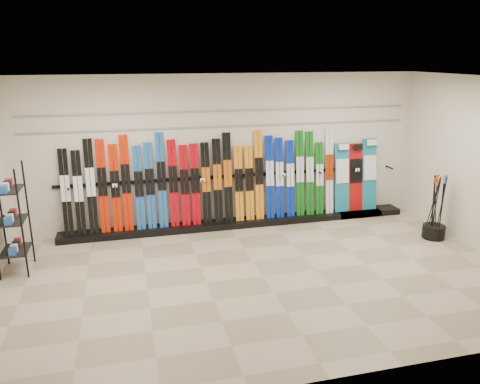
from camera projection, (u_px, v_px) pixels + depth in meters
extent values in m
plane|color=gray|center=(262.00, 276.00, 7.33)|extent=(8.00, 8.00, 0.00)
plane|color=beige|center=(227.00, 151.00, 9.23)|extent=(8.00, 0.00, 8.00)
plane|color=silver|center=(265.00, 80.00, 6.48)|extent=(8.00, 8.00, 0.00)
cube|color=black|center=(241.00, 223.00, 9.48)|extent=(8.00, 0.40, 0.12)
cube|color=black|center=(66.00, 193.00, 8.53)|extent=(0.17, 0.24, 1.60)
cube|color=black|center=(79.00, 193.00, 8.58)|extent=(0.17, 0.24, 1.56)
cube|color=black|center=(91.00, 187.00, 8.62)|extent=(0.17, 0.26, 1.76)
cube|color=red|center=(103.00, 186.00, 8.67)|extent=(0.17, 0.26, 1.74)
cube|color=red|center=(115.00, 188.00, 8.73)|extent=(0.17, 0.25, 1.64)
cube|color=red|center=(126.00, 183.00, 8.77)|extent=(0.17, 0.27, 1.80)
cube|color=#1B539B|center=(139.00, 188.00, 8.84)|extent=(0.17, 0.24, 1.59)
cube|color=#1B539B|center=(150.00, 186.00, 8.88)|extent=(0.17, 0.25, 1.64)
cube|color=#1B539B|center=(162.00, 181.00, 8.92)|extent=(0.17, 0.27, 1.81)
cube|color=#BA010C|center=(173.00, 183.00, 8.98)|extent=(0.17, 0.25, 1.68)
cube|color=#BA010C|center=(185.00, 186.00, 9.04)|extent=(0.17, 0.24, 1.56)
cube|color=#BA010C|center=(195.00, 184.00, 9.09)|extent=(0.17, 0.24, 1.58)
cube|color=black|center=(206.00, 183.00, 9.14)|extent=(0.17, 0.24, 1.59)
cube|color=black|center=(217.00, 181.00, 9.19)|extent=(0.17, 0.25, 1.66)
cube|color=black|center=(228.00, 178.00, 9.23)|extent=(0.17, 0.26, 1.76)
cube|color=orange|center=(239.00, 184.00, 9.30)|extent=(0.17, 0.23, 1.50)
cube|color=orange|center=(249.00, 183.00, 9.35)|extent=(0.17, 0.23, 1.50)
cube|color=orange|center=(259.00, 175.00, 9.38)|extent=(0.17, 0.27, 1.78)
cube|color=#06239F|center=(270.00, 177.00, 9.44)|extent=(0.17, 0.25, 1.67)
cube|color=#06239F|center=(279.00, 178.00, 9.49)|extent=(0.17, 0.24, 1.62)
cube|color=#06239F|center=(290.00, 179.00, 9.55)|extent=(0.17, 0.24, 1.56)
cube|color=#0E5C12|center=(300.00, 174.00, 9.59)|extent=(0.17, 0.26, 1.74)
cube|color=#0E5C12|center=(310.00, 174.00, 9.64)|extent=(0.17, 0.26, 1.72)
cube|color=#0E5C12|center=(319.00, 178.00, 9.71)|extent=(0.17, 0.23, 1.49)
cube|color=silver|center=(329.00, 171.00, 9.74)|extent=(0.17, 0.26, 1.76)
cube|color=#14728C|center=(342.00, 178.00, 9.85)|extent=(0.32, 0.23, 1.45)
cube|color=#990C0C|center=(356.00, 177.00, 9.93)|extent=(0.31, 0.22, 1.43)
cube|color=#14728C|center=(369.00, 174.00, 10.00)|extent=(0.33, 0.23, 1.51)
cube|color=black|center=(11.00, 220.00, 7.28)|extent=(0.40, 0.60, 1.74)
cylinder|color=black|center=(434.00, 232.00, 8.83)|extent=(0.41, 0.41, 0.25)
cylinder|color=black|center=(433.00, 206.00, 8.74)|extent=(0.03, 0.08, 1.18)
cylinder|color=black|center=(441.00, 208.00, 8.67)|extent=(0.13, 0.03, 1.18)
cylinder|color=black|center=(441.00, 208.00, 8.66)|extent=(0.08, 0.16, 1.17)
cylinder|color=black|center=(434.00, 206.00, 8.74)|extent=(0.11, 0.11, 1.18)
cylinder|color=black|center=(431.00, 208.00, 8.63)|extent=(0.13, 0.15, 1.17)
cylinder|color=black|center=(435.00, 208.00, 8.64)|extent=(0.05, 0.09, 1.18)
cylinder|color=black|center=(442.00, 206.00, 8.78)|extent=(0.13, 0.11, 1.17)
cylinder|color=black|center=(433.00, 206.00, 8.78)|extent=(0.02, 0.11, 1.18)
cylinder|color=black|center=(435.00, 205.00, 8.83)|extent=(0.08, 0.04, 1.18)
cylinder|color=black|center=(435.00, 206.00, 8.73)|extent=(0.14, 0.11, 1.17)
cylinder|color=black|center=(442.00, 208.00, 8.64)|extent=(0.09, 0.13, 1.18)
cube|color=gray|center=(227.00, 126.00, 9.07)|extent=(7.60, 0.02, 0.03)
cube|color=gray|center=(227.00, 111.00, 8.98)|extent=(7.60, 0.02, 0.03)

